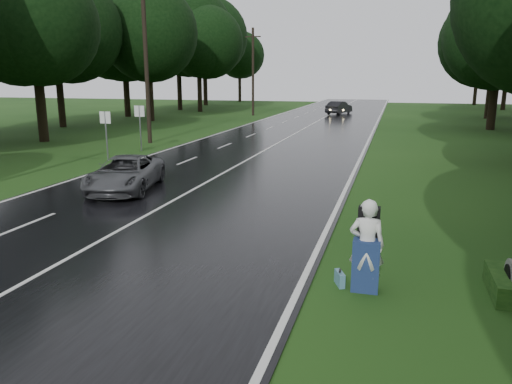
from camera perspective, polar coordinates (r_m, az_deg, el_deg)
ground at (r=13.10m, az=-20.70°, el=-7.23°), size 160.00×160.00×0.00m
road at (r=31.01m, az=1.61°, el=5.16°), size 12.00×140.00×0.04m
lane_center at (r=31.01m, az=1.61°, el=5.20°), size 0.12×140.00×0.01m
grey_car at (r=19.87m, az=-14.98°, el=2.09°), size 3.16×5.10×1.32m
far_car at (r=60.21m, az=9.64°, el=9.66°), size 2.85×4.84×1.51m
hitchhiker at (r=10.47m, az=12.75°, el=-6.44°), size 0.73×0.66×1.99m
suitcase at (r=10.87m, az=9.71°, el=-9.89°), size 0.28×0.44×0.31m
utility_pole_mid at (r=34.34m, az=-12.22°, el=5.62°), size 1.80×0.28×10.31m
utility_pole_far at (r=57.73m, az=-0.35°, el=8.91°), size 1.80×0.28×9.76m
road_sign_a at (r=27.53m, az=-16.82°, el=3.52°), size 0.63×0.10×2.61m
road_sign_b at (r=30.62m, az=-13.18°, el=4.67°), size 0.65×0.10×2.72m
tree_left_d at (r=37.29m, az=-23.39°, el=5.42°), size 8.99×8.99×14.05m
tree_left_e at (r=51.61m, az=-12.00°, el=8.10°), size 9.57×9.57×14.95m
tree_left_f at (r=64.46m, az=-6.51°, el=9.28°), size 9.93×9.93×15.51m
tree_right_e at (r=46.43m, az=25.57°, el=6.55°), size 8.33×8.33×13.02m
tree_right_f at (r=58.82m, az=25.22°, el=7.74°), size 8.72×8.72×13.63m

